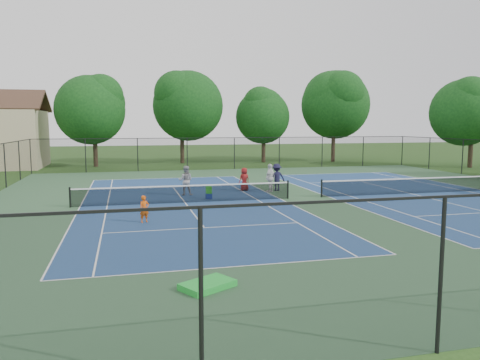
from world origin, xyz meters
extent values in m
plane|color=#234716|center=(0.00, 0.00, 0.00)|extent=(140.00, 140.00, 0.00)
cube|color=#2B4C30|center=(0.00, 0.00, 0.00)|extent=(36.00, 36.00, 0.01)
cube|color=navy|center=(-7.00, 0.00, 0.01)|extent=(10.97, 23.77, 0.00)
cube|color=white|center=(-7.00, 11.88, 0.01)|extent=(10.97, 0.06, 0.00)
cube|color=white|center=(-7.00, -11.88, 0.01)|extent=(10.97, 0.06, 0.00)
cube|color=white|center=(-12.48, 0.00, 0.01)|extent=(0.06, 23.77, 0.00)
cube|color=white|center=(-1.51, 0.00, 0.01)|extent=(0.06, 23.77, 0.00)
cube|color=white|center=(-11.12, 0.00, 0.01)|extent=(0.06, 23.77, 0.00)
cube|color=white|center=(-2.88, 0.00, 0.01)|extent=(0.06, 23.77, 0.00)
cube|color=white|center=(-7.00, 6.40, 0.01)|extent=(8.23, 0.06, 0.00)
cube|color=white|center=(-7.00, -6.40, 0.01)|extent=(8.23, 0.06, 0.00)
cube|color=white|center=(-7.00, 0.00, 0.01)|extent=(0.06, 12.80, 0.00)
cylinder|color=black|center=(-12.95, 0.00, 0.54)|extent=(0.10, 0.10, 1.07)
cylinder|color=black|center=(-1.05, 0.00, 0.54)|extent=(0.10, 0.10, 1.07)
cube|color=black|center=(-7.00, 0.00, 0.47)|extent=(11.90, 0.01, 0.90)
cube|color=white|center=(-7.00, 0.00, 0.95)|extent=(11.90, 0.04, 0.07)
cube|color=navy|center=(7.00, 0.00, 0.01)|extent=(10.97, 23.77, 0.00)
cube|color=white|center=(7.00, 11.88, 0.01)|extent=(10.97, 0.06, 0.00)
cube|color=white|center=(1.51, 0.00, 0.01)|extent=(0.06, 23.77, 0.00)
cube|color=white|center=(2.88, 0.00, 0.01)|extent=(0.06, 23.77, 0.00)
cube|color=white|center=(11.12, 0.00, 0.01)|extent=(0.06, 23.77, 0.00)
cube|color=white|center=(7.00, 6.40, 0.01)|extent=(8.23, 0.06, 0.00)
cube|color=white|center=(7.00, 0.00, 0.01)|extent=(0.06, 12.80, 0.00)
cylinder|color=black|center=(1.05, 0.00, 0.54)|extent=(0.10, 0.10, 1.07)
cube|color=black|center=(7.00, 0.00, 0.47)|extent=(11.90, 0.01, 0.90)
cube|color=white|center=(7.00, 0.00, 0.95)|extent=(11.90, 0.04, 0.07)
cylinder|color=black|center=(-18.00, 18.00, 1.50)|extent=(0.08, 0.08, 3.00)
cylinder|color=black|center=(-13.50, 18.00, 1.50)|extent=(0.08, 0.08, 3.00)
cylinder|color=black|center=(-9.00, 18.00, 1.50)|extent=(0.08, 0.08, 3.00)
cylinder|color=black|center=(-9.00, -18.00, 1.50)|extent=(0.08, 0.08, 3.00)
cylinder|color=black|center=(-4.50, 18.00, 1.50)|extent=(0.08, 0.08, 3.00)
cylinder|color=black|center=(-4.50, -18.00, 1.50)|extent=(0.08, 0.08, 3.00)
cylinder|color=black|center=(0.00, 18.00, 1.50)|extent=(0.08, 0.08, 3.00)
cylinder|color=black|center=(4.50, 18.00, 1.50)|extent=(0.08, 0.08, 3.00)
cylinder|color=black|center=(9.00, 18.00, 1.50)|extent=(0.08, 0.08, 3.00)
cylinder|color=black|center=(13.50, 18.00, 1.50)|extent=(0.08, 0.08, 3.00)
cylinder|color=black|center=(18.00, 18.00, 1.50)|extent=(0.08, 0.08, 3.00)
cylinder|color=black|center=(18.00, 9.00, 1.50)|extent=(0.08, 0.08, 3.00)
cylinder|color=black|center=(-18.00, 9.00, 1.50)|extent=(0.08, 0.08, 3.00)
cylinder|color=black|center=(18.00, 13.50, 1.50)|extent=(0.08, 0.08, 3.00)
cylinder|color=black|center=(-18.00, 13.50, 1.50)|extent=(0.08, 0.08, 3.00)
cube|color=black|center=(0.00, 18.00, 1.50)|extent=(36.00, 0.01, 3.00)
cube|color=black|center=(0.00, 18.00, 3.00)|extent=(36.00, 0.05, 0.05)
cylinder|color=#2D2116|center=(-13.00, 24.00, 1.89)|extent=(0.44, 0.44, 3.78)
sphere|color=#0F3713|center=(-13.00, 24.00, 5.65)|extent=(6.80, 6.80, 6.80)
sphere|color=#0F3713|center=(-13.00, 24.00, 6.31)|extent=(5.58, 5.58, 5.58)
sphere|color=#0F3713|center=(-13.00, 24.00, 6.98)|extent=(4.35, 4.35, 4.35)
cylinder|color=#2D2116|center=(-4.00, 26.00, 2.07)|extent=(0.44, 0.44, 4.14)
sphere|color=#0F3713|center=(-4.00, 26.00, 6.23)|extent=(7.60, 7.60, 7.60)
sphere|color=#0F3713|center=(-4.00, 26.00, 6.85)|extent=(6.23, 6.23, 6.23)
sphere|color=#0F3713|center=(-4.00, 26.00, 7.48)|extent=(4.86, 4.86, 4.86)
cylinder|color=#2D2116|center=(5.00, 25.00, 1.71)|extent=(0.44, 0.44, 3.42)
sphere|color=#0F3713|center=(5.00, 25.00, 5.07)|extent=(6.00, 6.00, 6.00)
sphere|color=#0F3713|center=(5.00, 25.00, 5.77)|extent=(4.92, 4.92, 4.92)
sphere|color=#0F3713|center=(5.00, 25.00, 6.48)|extent=(3.84, 3.84, 3.84)
cylinder|color=#2D2116|center=(13.00, 24.00, 2.16)|extent=(0.44, 0.44, 4.32)
sphere|color=#0F3713|center=(13.00, 24.00, 6.46)|extent=(7.80, 7.80, 7.80)
sphere|color=#0F3713|center=(13.00, 24.00, 7.08)|extent=(6.40, 6.40, 6.40)
sphere|color=#0F3713|center=(13.00, 24.00, 7.69)|extent=(4.99, 4.99, 4.99)
cylinder|color=#2D2116|center=(23.00, 14.00, 1.80)|extent=(0.44, 0.44, 3.60)
sphere|color=#0F3713|center=(23.00, 14.00, 5.41)|extent=(6.60, 6.60, 6.60)
sphere|color=#0F3713|center=(23.00, 14.00, 6.09)|extent=(5.41, 5.41, 5.41)
sphere|color=#0F3713|center=(23.00, 14.00, 6.76)|extent=(4.22, 4.22, 4.22)
imported|color=#D6500E|center=(-9.37, -4.69, 0.60)|extent=(0.51, 0.42, 1.20)
imported|color=gray|center=(-6.60, 2.78, 0.90)|extent=(1.02, 0.88, 1.80)
imported|color=silver|center=(-1.24, 2.78, 0.90)|extent=(1.07, 1.05, 1.81)
imported|color=#181732|center=(-0.64, 3.27, 0.88)|extent=(1.19, 0.76, 1.75)
imported|color=maroon|center=(-2.68, 3.77, 0.75)|extent=(0.83, 0.66, 1.50)
cube|color=navy|center=(-5.50, 1.04, 0.16)|extent=(0.35, 0.29, 0.32)
cube|color=green|center=(-5.50, 1.04, 0.53)|extent=(0.34, 0.29, 0.42)
cube|color=green|center=(-8.12, -13.50, 0.09)|extent=(1.61, 1.42, 0.17)
camera|label=1|loc=(-10.14, -25.26, 4.32)|focal=35.00mm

